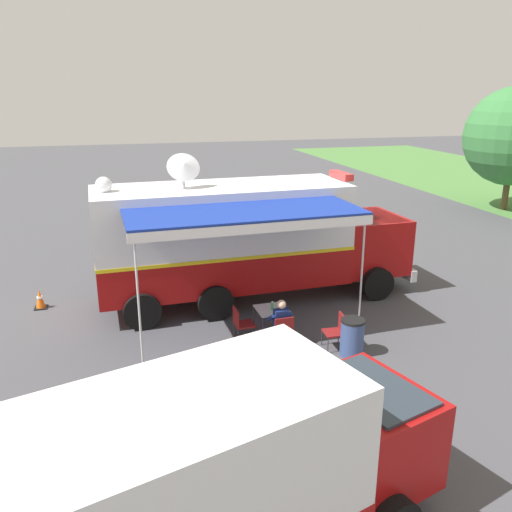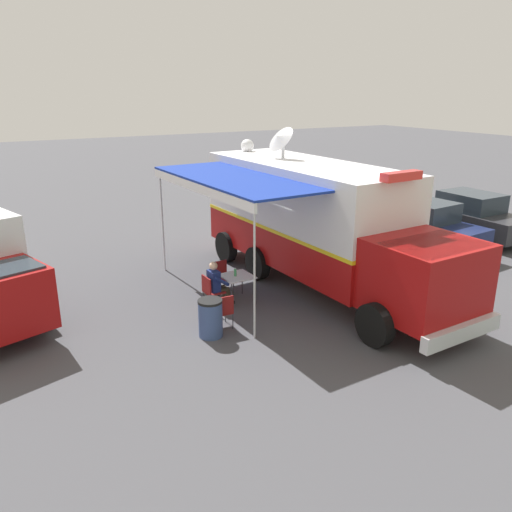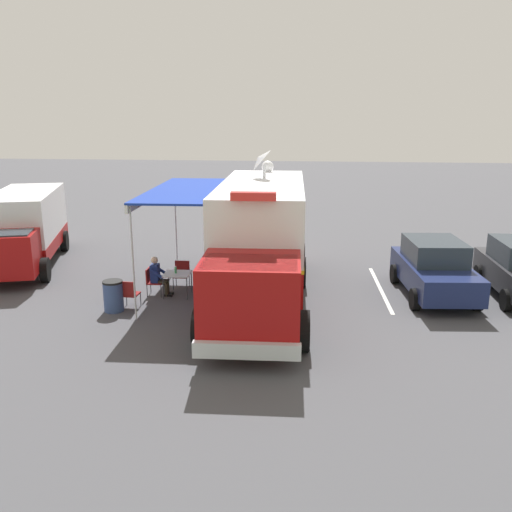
{
  "view_description": "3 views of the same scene",
  "coord_description": "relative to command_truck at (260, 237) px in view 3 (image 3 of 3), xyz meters",
  "views": [
    {
      "loc": [
        14.4,
        -2.88,
        6.07
      ],
      "look_at": [
        0.93,
        0.75,
        1.64
      ],
      "focal_mm": 36.73,
      "sensor_mm": 36.0,
      "label": 1
    },
    {
      "loc": [
        8.52,
        12.21,
        5.53
      ],
      "look_at": [
        2.18,
        1.03,
        1.31
      ],
      "focal_mm": 35.92,
      "sensor_mm": 36.0,
      "label": 2
    },
    {
      "loc": [
        -1.56,
        16.6,
        5.53
      ],
      "look_at": [
        0.14,
        0.55,
        1.31
      ],
      "focal_mm": 38.13,
      "sensor_mm": 36.0,
      "label": 3
    }
  ],
  "objects": [
    {
      "name": "folding_table",
      "position": [
        2.59,
        -0.02,
        -1.27
      ],
      "size": [
        0.83,
        0.83,
        0.73
      ],
      "color": "silver",
      "rests_on": "ground"
    },
    {
      "name": "lot_stripe",
      "position": [
        -3.83,
        -1.41,
        -1.94
      ],
      "size": [
        0.29,
        4.8,
        0.01
      ],
      "primitive_type": "cube",
      "rotation": [
        0.0,
        0.0,
        0.04
      ],
      "color": "silver",
      "rests_on": "ground"
    },
    {
      "name": "ground_plane",
      "position": [
        -0.01,
        -0.75,
        -1.94
      ],
      "size": [
        100.0,
        100.0,
        0.0
      ],
      "primitive_type": "plane",
      "color": "#47474C"
    },
    {
      "name": "seated_responder",
      "position": [
        3.2,
        -0.0,
        -1.29
      ],
      "size": [
        0.67,
        0.57,
        1.25
      ],
      "color": "navy",
      "rests_on": "ground"
    },
    {
      "name": "car_behind_truck",
      "position": [
        -5.37,
        -0.91,
        -1.06
      ],
      "size": [
        2.28,
        4.33,
        1.76
      ],
      "color": "navy",
      "rests_on": "ground"
    },
    {
      "name": "command_truck",
      "position": [
        0.0,
        0.0,
        0.0
      ],
      "size": [
        5.13,
        9.57,
        4.53
      ],
      "color": "#9E0F0F",
      "rests_on": "ground"
    },
    {
      "name": "folding_chair_spare_by_truck",
      "position": [
        3.69,
        1.32,
        -1.43
      ],
      "size": [
        0.5,
        0.5,
        0.87
      ],
      "color": "maroon",
      "rests_on": "ground"
    },
    {
      "name": "support_truck",
      "position": [
        9.13,
        -3.03,
        -0.56
      ],
      "size": [
        3.9,
        7.1,
        2.7
      ],
      "color": "white",
      "rests_on": "ground"
    },
    {
      "name": "folding_chair_beside_table",
      "position": [
        2.66,
        -0.87,
        -1.43
      ],
      "size": [
        0.5,
        0.5,
        0.87
      ],
      "color": "maroon",
      "rests_on": "ground"
    },
    {
      "name": "folding_chair_at_table",
      "position": [
        3.39,
        0.01,
        -1.43
      ],
      "size": [
        0.5,
        0.5,
        0.87
      ],
      "color": "maroon",
      "rests_on": "ground"
    },
    {
      "name": "traffic_cone",
      "position": [
        -0.85,
        -6.03,
        -1.66
      ],
      "size": [
        0.36,
        0.36,
        0.58
      ],
      "color": "black",
      "rests_on": "ground"
    },
    {
      "name": "water_bottle",
      "position": [
        2.63,
        -0.03,
        -1.11
      ],
      "size": [
        0.07,
        0.07,
        0.22
      ],
      "color": "#3F9959",
      "rests_on": "folding_table"
    },
    {
      "name": "trash_bin",
      "position": [
        4.09,
        1.52,
        -1.49
      ],
      "size": [
        0.57,
        0.57,
        0.91
      ],
      "color": "#384C7F",
      "rests_on": "ground"
    }
  ]
}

